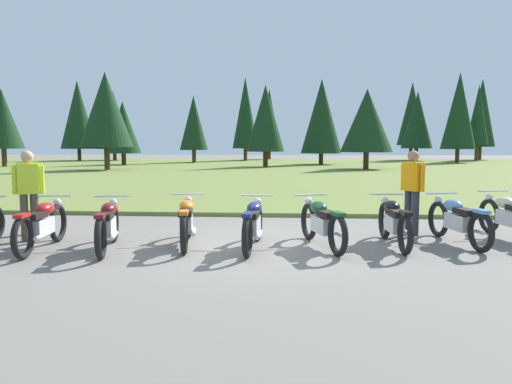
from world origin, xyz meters
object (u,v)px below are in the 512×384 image
rider_near_row_end (412,187)px  rider_with_back_turned (29,190)px  motorcycle_maroon (108,224)px  motorcycle_orange (187,221)px  motorcycle_red (42,224)px  motorcycle_sky_blue (458,220)px  motorcycle_navy (253,223)px  rider_checking_bike (28,187)px  motorcycle_black (394,222)px  motorcycle_cream (510,216)px  motorcycle_british_green (322,222)px

rider_near_row_end → rider_with_back_turned: size_ratio=1.00×
motorcycle_maroon → motorcycle_orange: same height
motorcycle_maroon → motorcycle_red: bearing=-176.4°
motorcycle_maroon → motorcycle_sky_blue: (6.09, 0.93, 0.00)m
motorcycle_navy → motorcycle_maroon: bearing=-173.3°
rider_near_row_end → rider_checking_bike: bearing=-176.4°
motorcycle_orange → motorcycle_black: (3.66, 0.21, 0.00)m
motorcycle_orange → motorcycle_cream: size_ratio=1.00×
motorcycle_black → rider_checking_bike: bearing=174.9°
rider_near_row_end → motorcycle_red: bearing=-164.5°
motorcycle_sky_blue → rider_near_row_end: (-0.61, 0.83, 0.51)m
motorcycle_navy → rider_with_back_turned: (-4.19, 0.37, 0.51)m
motorcycle_british_green → motorcycle_red: bearing=-173.5°
motorcycle_maroon → motorcycle_sky_blue: bearing=8.7°
motorcycle_red → motorcycle_maroon: 1.12m
motorcycle_maroon → motorcycle_british_green: size_ratio=1.02×
motorcycle_sky_blue → rider_near_row_end: rider_near_row_end is taller
motorcycle_orange → rider_with_back_turned: 3.04m
motorcycle_british_green → rider_with_back_turned: bearing=178.0°
rider_with_back_turned → motorcycle_red: bearing=-49.9°
rider_near_row_end → rider_checking_bike: same height
motorcycle_black → rider_with_back_turned: size_ratio=1.26×
motorcycle_cream → rider_with_back_turned: rider_with_back_turned is taller
motorcycle_maroon → rider_with_back_turned: rider_with_back_turned is taller
motorcycle_british_green → motorcycle_black: (1.27, 0.19, 0.00)m
motorcycle_red → motorcycle_maroon: (1.12, 0.07, 0.00)m
motorcycle_red → rider_checking_bike: bearing=125.7°
motorcycle_red → rider_checking_bike: 1.74m
motorcycle_black → rider_with_back_turned: bearing=-180.0°
motorcycle_red → motorcycle_cream: same height
motorcycle_maroon → motorcycle_black: 4.96m
motorcycle_british_green → rider_near_row_end: bearing=35.1°
motorcycle_british_green → rider_near_row_end: size_ratio=1.22×
motorcycle_red → motorcycle_navy: 3.59m
rider_with_back_turned → motorcycle_navy: bearing=-5.1°
motorcycle_navy → motorcycle_sky_blue: bearing=10.0°
motorcycle_red → motorcycle_orange: (2.38, 0.53, 0.00)m
motorcycle_black → rider_with_back_turned: 6.67m
rider_with_back_turned → motorcycle_black: bearing=0.0°
motorcycle_navy → motorcycle_cream: 4.90m
rider_checking_bike → rider_with_back_turned: size_ratio=1.00×
motorcycle_red → motorcycle_navy: bearing=5.7°
rider_checking_bike → motorcycle_black: bearing=-5.1°
motorcycle_red → rider_with_back_turned: rider_with_back_turned is taller
motorcycle_black → motorcycle_sky_blue: same height
motorcycle_navy → motorcycle_british_green: (1.18, 0.18, 0.00)m
rider_checking_bike → rider_with_back_turned: 0.72m
motorcycle_maroon → motorcycle_cream: bearing=11.3°
motorcycle_sky_blue → rider_checking_bike: size_ratio=1.24×
motorcycle_sky_blue → motorcycle_british_green: bearing=-169.4°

